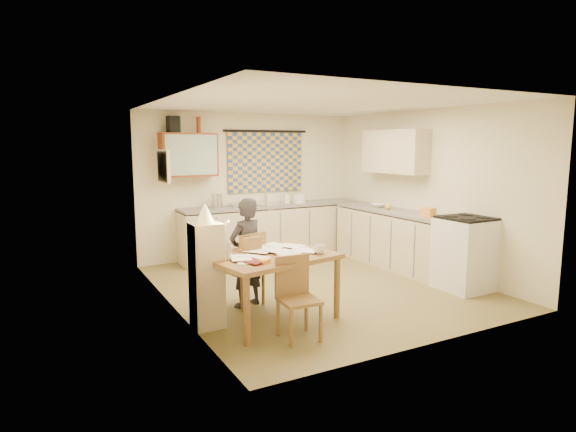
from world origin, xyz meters
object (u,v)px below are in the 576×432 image
counter_back (273,231)px  person (246,253)px  counter_right (406,242)px  dining_table (269,287)px  stove (465,253)px  chair_far (244,283)px  shelf_stand (207,276)px

counter_back → person: size_ratio=2.48×
counter_right → dining_table: counter_right is taller
counter_back → dining_table: counter_back is taller
counter_right → person: person is taller
counter_back → stove: size_ratio=3.30×
counter_back → stove: 3.35m
stove → chair_far: bearing=164.6°
counter_right → person: 2.93m
person → shelf_stand: (-0.65, -0.44, -0.10)m
counter_back → dining_table: size_ratio=2.17×
counter_right → chair_far: size_ratio=3.21×
stove → shelf_stand: 3.56m
shelf_stand → chair_far: bearing=37.0°
counter_right → chair_far: bearing=-172.9°
counter_right → dining_table: 2.99m
counter_back → dining_table: (-1.44, -2.82, -0.07)m
counter_right → shelf_stand: shelf_stand is taller
counter_right → dining_table: (-2.84, -0.94, -0.07)m
counter_right → dining_table: size_ratio=1.94×
counter_right → chair_far: (-2.91, -0.37, -0.17)m
dining_table → shelf_stand: (-0.70, 0.10, 0.19)m
counter_back → chair_far: (-1.51, -2.24, -0.17)m
stove → person: person is taller
counter_back → counter_right: (1.40, -1.88, -0.00)m
counter_right → shelf_stand: (-3.54, -0.84, 0.12)m
dining_table → chair_far: chair_far is taller
shelf_stand → person: bearing=34.0°
dining_table → person: bearing=84.4°
shelf_stand → counter_back: bearing=51.8°
person → shelf_stand: bearing=16.2°
dining_table → counter_back: bearing=52.1°
dining_table → shelf_stand: shelf_stand is taller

